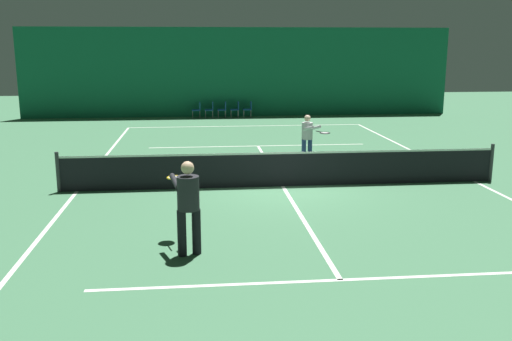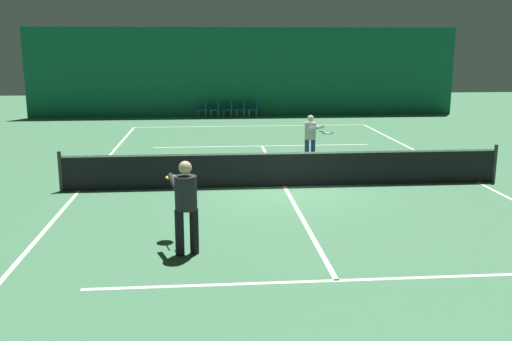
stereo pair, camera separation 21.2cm
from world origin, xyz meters
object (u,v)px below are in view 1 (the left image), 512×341
(courtside_chair_1, at_px, (210,108))
(courtside_chair_3, at_px, (236,108))
(tennis_net, at_px, (283,168))
(player_near, at_px, (188,201))
(courtside_chair_4, at_px, (249,108))
(courtside_chair_2, at_px, (223,108))
(player_far, at_px, (308,135))
(courtside_chair_0, at_px, (198,109))

(courtside_chair_1, xyz_separation_m, courtside_chair_3, (1.36, 0.00, 0.00))
(tennis_net, distance_m, courtside_chair_3, 15.31)
(courtside_chair_1, bearing_deg, courtside_chair_3, 90.00)
(tennis_net, relative_size, courtside_chair_3, 14.29)
(player_near, bearing_deg, courtside_chair_4, -23.42)
(courtside_chair_4, bearing_deg, tennis_net, -1.68)
(tennis_net, height_order, courtside_chair_2, tennis_net)
(player_far, xyz_separation_m, courtside_chair_4, (-0.85, 12.15, -0.42))
(courtside_chair_0, bearing_deg, courtside_chair_3, 90.00)
(courtside_chair_0, height_order, courtside_chair_4, same)
(player_near, xyz_separation_m, courtside_chair_0, (0.23, 20.23, -0.54))
(courtside_chair_4, bearing_deg, courtside_chair_2, -90.00)
(courtside_chair_0, relative_size, courtside_chair_1, 1.00)
(player_far, height_order, courtside_chair_4, player_far)
(tennis_net, height_order, player_far, player_far)
(courtside_chair_0, bearing_deg, courtside_chair_1, 90.00)
(player_near, xyz_separation_m, courtside_chair_3, (2.26, 20.23, -0.54))
(player_far, xyz_separation_m, courtside_chair_1, (-2.88, 12.15, -0.42))
(tennis_net, distance_m, courtside_chair_2, 15.33)
(courtside_chair_1, bearing_deg, tennis_net, 5.92)
(courtside_chair_0, bearing_deg, courtside_chair_2, 90.00)
(tennis_net, distance_m, courtside_chair_1, 15.39)
(player_far, bearing_deg, tennis_net, -46.21)
(courtside_chair_1, relative_size, courtside_chair_3, 1.00)
(tennis_net, relative_size, courtside_chair_2, 14.29)
(tennis_net, height_order, courtside_chair_1, tennis_net)
(courtside_chair_1, relative_size, courtside_chair_4, 1.00)
(courtside_chair_1, bearing_deg, player_far, 13.35)
(player_near, relative_size, player_far, 1.13)
(courtside_chair_0, relative_size, courtside_chair_3, 1.00)
(courtside_chair_0, bearing_deg, tennis_net, 8.42)
(player_far, distance_m, courtside_chair_0, 12.67)
(player_far, relative_size, courtside_chair_2, 1.86)
(player_far, bearing_deg, courtside_chair_0, 172.44)
(courtside_chair_2, bearing_deg, player_far, 10.28)
(tennis_net, xyz_separation_m, courtside_chair_0, (-2.26, 15.30, -0.03))
(player_near, xyz_separation_m, courtside_chair_1, (0.91, 20.23, -0.54))
(player_near, distance_m, player_far, 8.93)
(courtside_chair_2, relative_size, courtside_chair_4, 1.00)
(tennis_net, xyz_separation_m, courtside_chair_2, (-0.91, 15.30, -0.03))
(tennis_net, bearing_deg, player_far, 67.68)
(player_near, height_order, player_far, player_near)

